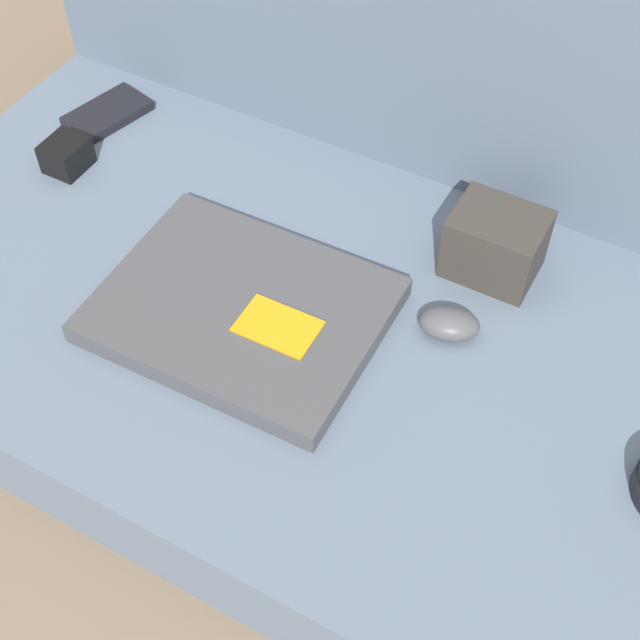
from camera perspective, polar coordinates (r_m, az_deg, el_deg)
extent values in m
plane|color=#7A6651|center=(1.12, 0.00, -4.46)|extent=(8.00, 8.00, 0.00)
cube|color=slate|center=(1.07, 0.00, -2.67)|extent=(1.20, 0.60, 0.12)
cube|color=slate|center=(1.23, 9.40, 15.36)|extent=(1.20, 0.20, 0.45)
cube|color=#47474C|center=(1.04, -5.03, 0.66)|extent=(0.33, 0.26, 0.03)
cube|color=orange|center=(1.00, -2.70, -0.40)|extent=(0.09, 0.06, 0.00)
ellipsoid|color=#4C4C51|center=(1.03, 8.27, -0.23)|extent=(0.08, 0.07, 0.03)
cube|color=black|center=(1.34, -13.44, 12.74)|extent=(0.10, 0.13, 0.01)
cube|color=#38332D|center=(1.08, 11.16, 4.80)|extent=(0.11, 0.09, 0.09)
cube|color=black|center=(1.26, -15.93, 10.13)|extent=(0.05, 0.06, 0.04)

